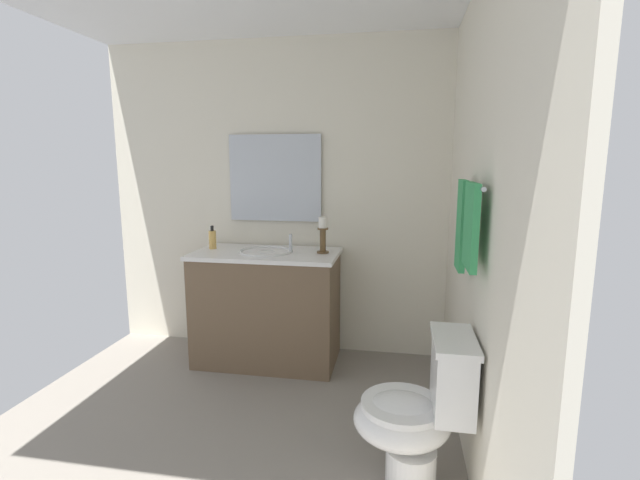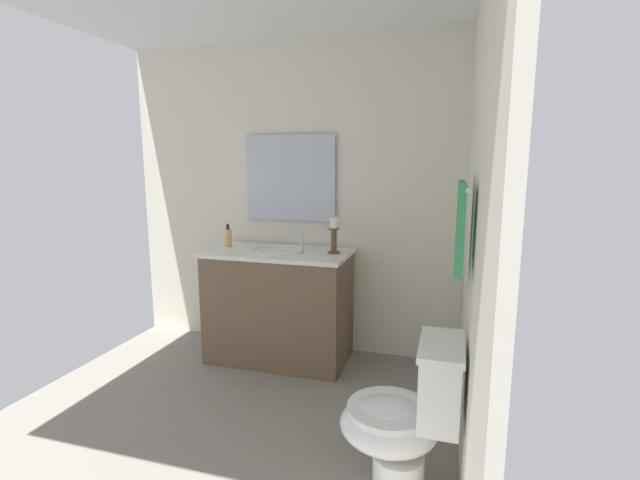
% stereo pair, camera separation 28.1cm
% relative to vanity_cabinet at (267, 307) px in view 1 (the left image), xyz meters
% --- Properties ---
extents(floor, '(2.50, 2.75, 0.02)m').
position_rel_vanity_cabinet_xyz_m(floor, '(0.92, -0.01, -0.44)').
color(floor, gray).
rests_on(floor, ground).
extents(wall_back, '(2.50, 0.04, 2.45)m').
position_rel_vanity_cabinet_xyz_m(wall_back, '(0.92, 1.37, 0.79)').
color(wall_back, silver).
rests_on(wall_back, ground).
extents(wall_left, '(0.04, 2.75, 2.45)m').
position_rel_vanity_cabinet_xyz_m(wall_left, '(-0.33, -0.01, 0.79)').
color(wall_left, silver).
rests_on(wall_left, ground).
extents(vanity_cabinet, '(0.58, 1.09, 0.86)m').
position_rel_vanity_cabinet_xyz_m(vanity_cabinet, '(0.00, 0.00, 0.00)').
color(vanity_cabinet, brown).
rests_on(vanity_cabinet, ground).
extents(sink_basin, '(0.40, 0.40, 0.24)m').
position_rel_vanity_cabinet_xyz_m(sink_basin, '(0.00, 0.00, 0.39)').
color(sink_basin, white).
rests_on(sink_basin, vanity_cabinet).
extents(mirror, '(0.02, 0.74, 0.67)m').
position_rel_vanity_cabinet_xyz_m(mirror, '(-0.28, 0.00, 0.96)').
color(mirror, silver).
extents(candle_holder_tall, '(0.09, 0.09, 0.27)m').
position_rel_vanity_cabinet_xyz_m(candle_holder_tall, '(-0.04, 0.43, 0.57)').
color(candle_holder_tall, brown).
rests_on(candle_holder_tall, vanity_cabinet).
extents(soap_bottle, '(0.06, 0.06, 0.18)m').
position_rel_vanity_cabinet_xyz_m(soap_bottle, '(-0.05, -0.44, 0.50)').
color(soap_bottle, '#E5B259').
rests_on(soap_bottle, vanity_cabinet).
extents(toilet, '(0.39, 0.54, 0.75)m').
position_rel_vanity_cabinet_xyz_m(toilet, '(1.20, 1.08, -0.06)').
color(toilet, white).
rests_on(toilet, ground).
extents(towel_bar, '(0.63, 0.02, 0.02)m').
position_rel_vanity_cabinet_xyz_m(towel_bar, '(0.98, 1.31, 0.98)').
color(towel_bar, silver).
extents(towel_near_vanity, '(0.19, 0.03, 0.46)m').
position_rel_vanity_cabinet_xyz_m(towel_near_vanity, '(0.82, 1.29, 0.77)').
color(towel_near_vanity, '#389E59').
rests_on(towel_near_vanity, towel_bar).
extents(towel_center, '(0.26, 0.03, 0.38)m').
position_rel_vanity_cabinet_xyz_m(towel_center, '(1.14, 1.29, 0.81)').
color(towel_center, '#389E59').
rests_on(towel_center, towel_bar).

